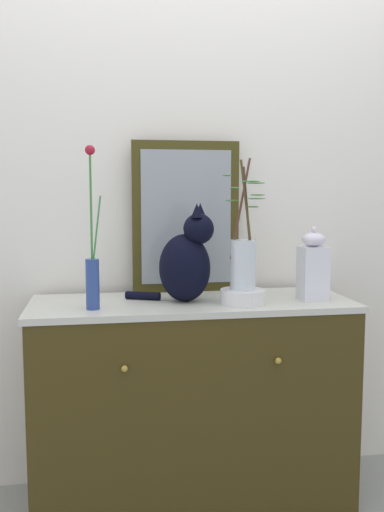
% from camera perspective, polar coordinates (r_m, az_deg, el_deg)
% --- Properties ---
extents(ground_plane, '(6.00, 6.00, 0.00)m').
position_cam_1_polar(ground_plane, '(2.55, 0.00, -23.88)').
color(ground_plane, gray).
extents(wall_back, '(4.40, 0.08, 2.60)m').
position_cam_1_polar(wall_back, '(2.51, -1.19, 6.72)').
color(wall_back, white).
rests_on(wall_back, ground_plane).
extents(sideboard, '(1.28, 0.49, 0.86)m').
position_cam_1_polar(sideboard, '(2.36, 0.00, -14.84)').
color(sideboard, '#3C3010').
rests_on(sideboard, ground_plane).
extents(mirror_leaning, '(0.46, 0.03, 0.65)m').
position_cam_1_polar(mirror_leaning, '(2.42, -0.62, 4.00)').
color(mirror_leaning, '#3C3612').
rests_on(mirror_leaning, sideboard).
extents(cat_sitting, '(0.36, 0.24, 0.39)m').
position_cam_1_polar(cat_sitting, '(2.20, -0.57, -0.55)').
color(cat_sitting, black).
rests_on(cat_sitting, sideboard).
extents(vase_slim_green, '(0.06, 0.05, 0.60)m').
position_cam_1_polar(vase_slim_green, '(2.09, -10.15, -1.32)').
color(vase_slim_green, '#2B4489').
rests_on(vase_slim_green, sideboard).
extents(bowl_porcelain, '(0.17, 0.17, 0.06)m').
position_cam_1_polar(bowl_porcelain, '(2.18, 5.19, -4.16)').
color(bowl_porcelain, white).
rests_on(bowl_porcelain, sideboard).
extents(vase_glass_clear, '(0.14, 0.23, 0.51)m').
position_cam_1_polar(vase_glass_clear, '(2.16, 5.25, -0.21)').
color(vase_glass_clear, silver).
rests_on(vase_glass_clear, bowl_porcelain).
extents(jar_lidded_porcelain, '(0.10, 0.10, 0.30)m').
position_cam_1_polar(jar_lidded_porcelain, '(2.29, 12.26, -1.13)').
color(jar_lidded_porcelain, white).
rests_on(jar_lidded_porcelain, sideboard).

